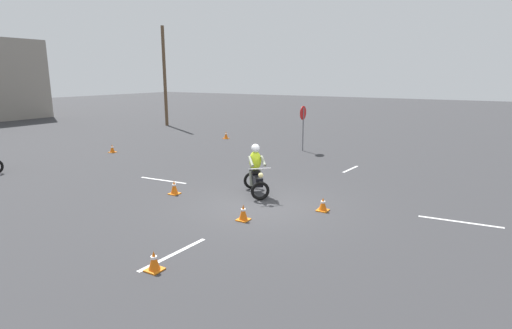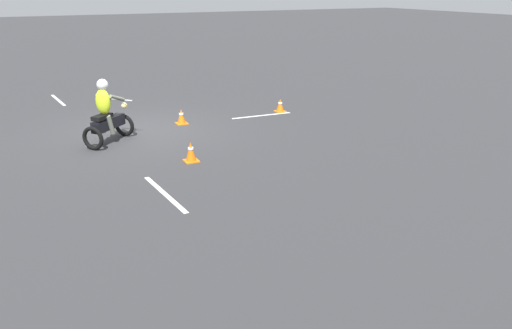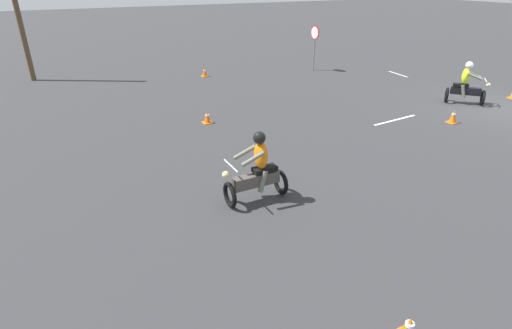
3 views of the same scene
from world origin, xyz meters
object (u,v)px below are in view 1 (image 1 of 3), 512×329
traffic_cone_far_right (174,187)px  traffic_cone_far_center (226,135)px  stop_sign (303,119)px  traffic_cone_near_right (323,204)px  motorcycle_rider_foreground (256,172)px  utility_pole_near (165,77)px  traffic_cone_near_left (154,261)px  traffic_cone_mid_center (243,213)px  traffic_cone_far_left (112,149)px

traffic_cone_far_right → traffic_cone_far_center: size_ratio=1.04×
stop_sign → traffic_cone_near_right: bearing=-151.8°
stop_sign → traffic_cone_far_right: bearing=177.5°
traffic_cone_near_right → stop_sign: bearing=28.2°
motorcycle_rider_foreground → utility_pole_near: size_ratio=0.22×
motorcycle_rider_foreground → utility_pole_near: bearing=-80.8°
stop_sign → utility_pole_near: 14.25m
stop_sign → traffic_cone_near_left: (-13.37, -2.87, -1.43)m
traffic_cone_near_left → traffic_cone_far_center: 16.94m
traffic_cone_mid_center → traffic_cone_far_center: bearing=37.1°
traffic_cone_far_right → utility_pole_near: 19.07m
motorcycle_rider_foreground → stop_sign: bearing=-118.9°
traffic_cone_near_right → traffic_cone_mid_center: bearing=139.7°
traffic_cone_near_right → traffic_cone_far_center: 13.86m
stop_sign → traffic_cone_far_center: stop_sign is taller
traffic_cone_mid_center → traffic_cone_far_center: 14.19m
traffic_cone_mid_center → traffic_cone_far_center: traffic_cone_far_center is taller
stop_sign → traffic_cone_near_left: bearing=-167.9°
traffic_cone_near_right → utility_pole_near: bearing=54.9°
traffic_cone_mid_center → traffic_cone_far_right: size_ratio=0.95×
traffic_cone_far_left → traffic_cone_far_center: bearing=-19.4°
traffic_cone_far_right → utility_pole_near: (13.48, 13.04, 3.46)m
traffic_cone_far_right → utility_pole_near: size_ratio=0.06×
stop_sign → traffic_cone_near_right: (-8.24, -4.41, -1.45)m
motorcycle_rider_foreground → stop_sign: stop_sign is taller
traffic_cone_near_left → utility_pole_near: 24.28m
traffic_cone_far_center → stop_sign: bearing=-102.4°
traffic_cone_mid_center → traffic_cone_far_right: bearing=75.0°
traffic_cone_near_right → traffic_cone_far_left: bearing=77.0°
motorcycle_rider_foreground → traffic_cone_near_right: (-0.44, -2.52, -0.54)m
traffic_cone_near_right → traffic_cone_far_right: (-0.96, 4.80, 0.04)m
traffic_cone_mid_center → utility_pole_near: (14.35, 16.29, 3.48)m
motorcycle_rider_foreground → utility_pole_near: utility_pole_near is taller
traffic_cone_near_right → traffic_cone_far_center: traffic_cone_far_center is taller
stop_sign → traffic_cone_mid_center: (-10.07, -2.86, -1.42)m
traffic_cone_far_left → traffic_cone_far_right: bearing=-116.6°
stop_sign → traffic_cone_mid_center: size_ratio=5.20×
traffic_cone_near_right → traffic_cone_mid_center: 2.40m
traffic_cone_far_left → traffic_cone_near_left: bearing=-126.2°
utility_pole_near → traffic_cone_mid_center: bearing=-131.4°
traffic_cone_near_right → traffic_cone_far_right: size_ratio=0.84×
stop_sign → traffic_cone_far_right: (-9.20, 0.39, -1.41)m
motorcycle_rider_foreground → stop_sign: size_ratio=0.72×
traffic_cone_near_left → traffic_cone_near_right: traffic_cone_near_left is taller
traffic_cone_far_right → traffic_cone_far_left: traffic_cone_far_right is taller
traffic_cone_far_center → traffic_cone_near_left: bearing=-149.6°
traffic_cone_far_left → utility_pole_near: bearing=29.2°
traffic_cone_near_right → motorcycle_rider_foreground: bearing=80.0°
motorcycle_rider_foreground → traffic_cone_near_left: size_ratio=3.96×
traffic_cone_near_left → traffic_cone_far_right: bearing=38.1°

